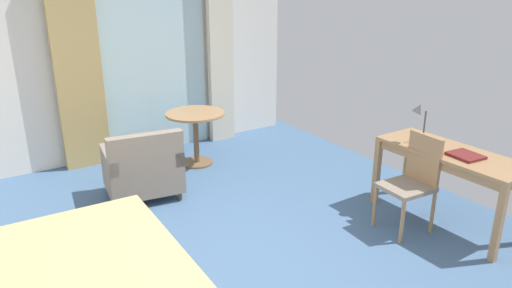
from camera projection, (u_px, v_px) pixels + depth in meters
ground at (222, 276)px, 4.04m from camera, size 5.96×6.98×0.10m
wall_back at (98, 56)px, 6.12m from camera, size 5.56×0.12×2.76m
balcony_glass_door at (152, 65)px, 6.46m from camera, size 1.56×0.02×2.43m
curtain_panel_left at (77, 65)px, 5.84m from camera, size 0.56×0.10×2.64m
curtain_panel_right at (220, 52)px, 6.86m from camera, size 0.38×0.10×2.64m
writing_desk at (451, 160)px, 4.62m from camera, size 0.59×1.44×0.76m
desk_chair at (413, 178)px, 4.56m from camera, size 0.47×0.43×0.94m
desk_lamp at (420, 117)px, 4.75m from camera, size 0.22×0.16×0.42m
closed_book at (466, 155)px, 4.43m from camera, size 0.27×0.30×0.03m
armchair_by_window at (143, 169)px, 5.26m from camera, size 0.87×0.78×0.82m
round_cafe_table at (196, 126)px, 6.16m from camera, size 0.76×0.76×0.70m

